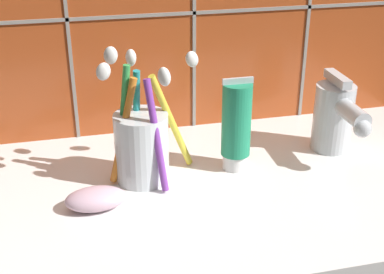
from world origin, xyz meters
The scene contains 5 objects.
sink_counter centered at (0.00, 0.00, 1.00)cm, with size 72.87×38.43×2.00cm, color white.
toothbrush_cup centered at (-8.74, 3.65, 7.38)cm, with size 13.81×9.87×17.81cm.
toothpaste_tube centered at (3.84, 3.62, 8.36)cm, with size 4.10×3.91×12.92cm.
sink_faucet centered at (19.18, 5.30, 7.44)cm, with size 5.61×12.36×11.29cm.
soap_bar centered at (-15.31, -2.12, 3.29)cm, with size 7.27×4.34×2.58cm, color #DBB2C6.
Camera 1 is at (-16.97, -57.37, 37.00)cm, focal length 50.00 mm.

